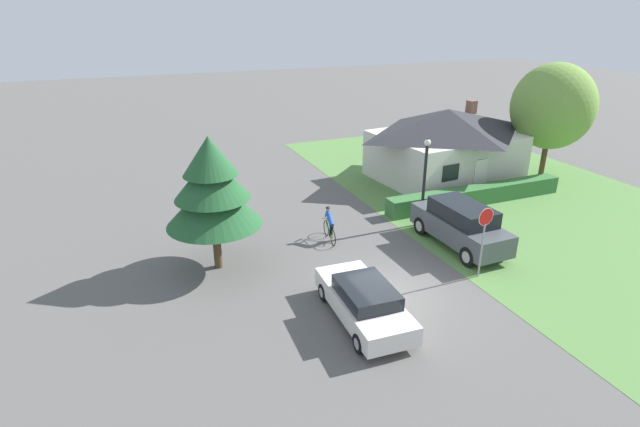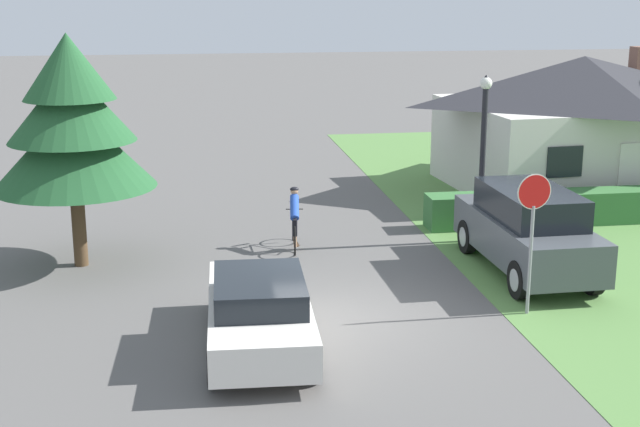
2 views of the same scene
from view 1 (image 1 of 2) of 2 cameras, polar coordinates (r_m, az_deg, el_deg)
The scene contains 11 objects.
ground_plane at distance 19.01m, azimuth 7.92°, elevation -8.80°, with size 140.00×140.00×0.00m, color #5B5956.
grass_verge_right at distance 28.42m, azimuth 23.87°, elevation 0.32°, with size 16.00×36.00×0.01m, color #568442.
cottage_house at distance 31.33m, azimuth 14.15°, elevation 7.79°, with size 9.07×7.33×4.48m.
hedge_row at distance 28.10m, azimuth 17.40°, elevation 2.02°, with size 10.65×0.90×0.93m, color #387038.
sedan_left_lane at distance 16.99m, azimuth 5.05°, elevation -10.00°, with size 2.04×4.70×1.40m.
cyclist at distance 22.44m, azimuth 1.11°, elevation -1.33°, with size 0.44×1.81×1.55m.
parked_suv_right at distance 22.62m, azimuth 15.75°, elevation -1.23°, with size 1.98×5.00×2.00m.
stop_sign at distance 19.87m, azimuth 18.28°, elevation -1.69°, with size 0.71×0.09×2.90m.
street_lamp at distance 23.93m, azimuth 11.90°, elevation 4.46°, with size 0.31×0.31×4.31m.
conifer_tall_near at distance 19.53m, azimuth -12.25°, elevation 2.87°, with size 3.74×3.74×5.44m.
deciduous_tree_right at distance 33.58m, azimuth 25.06°, elevation 11.03°, with size 4.87×4.87×6.88m.
Camera 1 is at (-8.52, -13.87, 9.81)m, focal length 28.00 mm.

